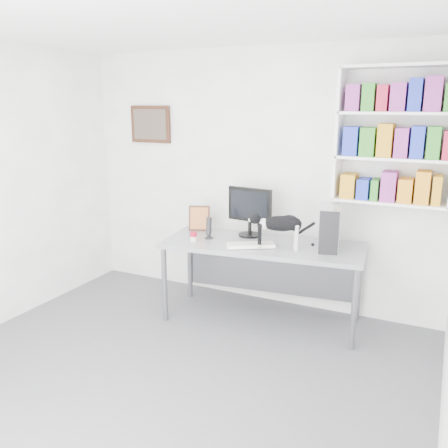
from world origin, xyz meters
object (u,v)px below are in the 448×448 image
Objects in this scene: speaker at (209,227)px; cat at (279,232)px; monitor at (250,212)px; leaning_print at (199,218)px; keyboard at (251,245)px; pc_tower at (329,228)px; soup_can at (194,237)px; desk at (262,282)px; bookshelf at (395,136)px.

speaker is 0.77m from cat.
cat is at bearing -17.00° from speaker.
leaning_print is (-0.57, -0.03, -0.12)m from monitor.
pc_tower is (0.67, 0.26, 0.19)m from keyboard.
soup_can is 0.17× the size of cat.
soup_can is (-1.26, -0.33, -0.16)m from pc_tower.
monitor is 0.59m from leaning_print.
desk is 0.45m from keyboard.
bookshelf is at bearing -14.51° from leaning_print.
speaker is at bearing 60.73° from soup_can.
soup_can is (-1.74, -0.61, -0.99)m from bookshelf.
speaker is 2.38× the size of soup_can.
desk is 0.98m from leaning_print.
cat is (0.27, 0.03, 0.15)m from keyboard.
bookshelf is 5.45× the size of speaker.
bookshelf reaches higher than leaning_print.
keyboard is (-1.16, -0.54, -1.02)m from bookshelf.
bookshelf is 1.54m from monitor.
monitor is at bearing 121.27° from cat.
desk is 3.78× the size of monitor.
cat is (0.85, 0.10, 0.12)m from soup_can.
desk is 6.96× the size of leaning_print.
pc_tower reaches higher than leaning_print.
pc_tower is 1.47× the size of leaning_print.
pc_tower is at bearing -0.22° from monitor.
keyboard is 0.59m from soup_can.
pc_tower reaches higher than soup_can.
bookshelf reaches higher than keyboard.
monitor is at bearing 131.66° from desk.
keyboard is 4.70× the size of soup_can.
speaker reaches higher than desk.
speaker is (-0.33, -0.27, -0.14)m from monitor.
desk is 4.31× the size of keyboard.
cat is (-0.40, -0.23, -0.04)m from pc_tower.
pc_tower is (0.83, -0.09, -0.05)m from monitor.
monitor is 5.36× the size of soup_can.
monitor is at bearing -172.01° from bookshelf.
desk is at bearing 19.55° from soup_can.
desk is 4.74× the size of pc_tower.
keyboard is at bearing -117.53° from desk.
speaker is at bearing -65.66° from leaning_print.
cat is (1.01, -0.29, 0.03)m from leaning_print.
soup_can reaches higher than desk.
pc_tower is at bearing 2.89° from desk.
soup_can is at bearing -128.95° from monitor.
monitor is 0.45m from speaker.
speaker reaches higher than keyboard.
pc_tower is at bearing 7.53° from cat.
soup_can is at bearing -167.21° from desk.
pc_tower is 4.28× the size of soup_can.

